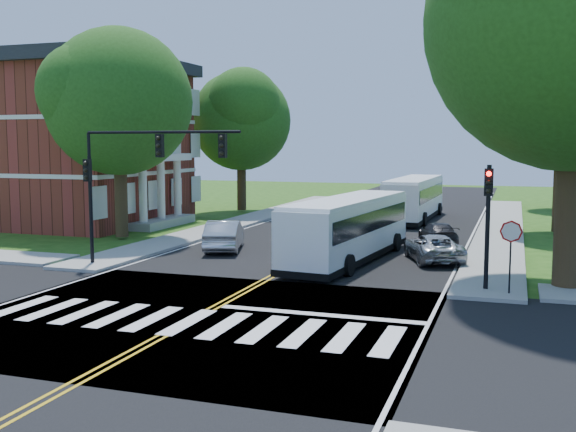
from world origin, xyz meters
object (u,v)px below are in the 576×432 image
at_px(signal_nw, 136,165).
at_px(bus_lead, 349,228).
at_px(dark_sedan, 438,233).
at_px(hatchback, 224,235).
at_px(signal_ne, 488,210).
at_px(bus_follow, 414,198).
at_px(suv, 433,248).

bearing_deg(signal_nw, bus_lead, 31.42).
bearing_deg(dark_sedan, signal_nw, 27.80).
xyz_separation_m(signal_nw, bus_lead, (7.89, 4.82, -2.86)).
relative_size(hatchback, dark_sedan, 1.18).
relative_size(signal_ne, bus_follow, 0.39).
distance_m(signal_nw, dark_sedan, 16.48).
relative_size(suv, dark_sedan, 1.14).
height_order(signal_ne, dark_sedan, signal_ne).
relative_size(signal_ne, bus_lead, 0.39).
xyz_separation_m(bus_follow, dark_sedan, (2.82, -10.73, -0.98)).
distance_m(signal_nw, signal_ne, 14.13).
bearing_deg(signal_nw, suv, 27.48).
height_order(signal_nw, bus_follow, signal_nw).
xyz_separation_m(bus_lead, dark_sedan, (3.24, 6.72, -0.95)).
relative_size(bus_follow, hatchback, 2.49).
relative_size(signal_ne, hatchback, 0.97).
relative_size(bus_follow, suv, 2.58).
relative_size(bus_lead, suv, 2.56).
xyz_separation_m(signal_nw, bus_follow, (8.32, 22.27, -2.83)).
xyz_separation_m(signal_ne, dark_sedan, (-2.92, 11.53, -2.40)).
distance_m(signal_nw, hatchback, 7.00).
distance_m(signal_ne, bus_lead, 7.95).
relative_size(hatchback, suv, 1.03).
bearing_deg(signal_ne, suv, 113.01).
relative_size(signal_nw, hatchback, 1.58).
xyz_separation_m(bus_lead, hatchback, (-6.57, 1.02, -0.76)).
bearing_deg(signal_ne, hatchback, 155.40).
relative_size(bus_lead, bus_follow, 0.99).
xyz_separation_m(bus_follow, hatchback, (-6.99, -16.43, -0.79)).
relative_size(signal_nw, bus_follow, 0.63).
distance_m(signal_nw, suv, 13.51).
xyz_separation_m(signal_ne, suv, (-2.54, 5.98, -2.34)).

